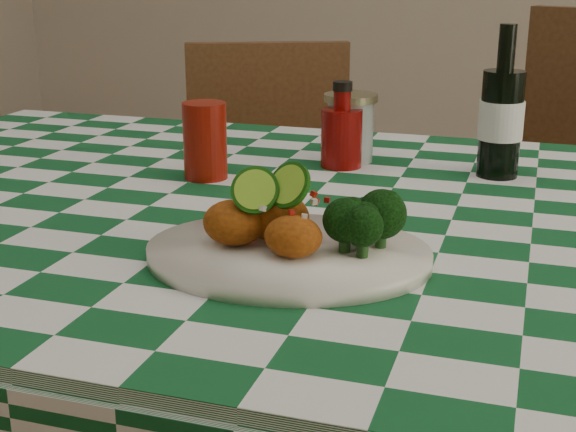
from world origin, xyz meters
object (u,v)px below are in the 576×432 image
(red_tumbler, at_px, (205,141))
(mason_jar, at_px, (350,128))
(fried_chicken_pile, at_px, (277,210))
(plate, at_px, (288,255))
(wooden_chair_left, at_px, (275,237))
(ketchup_bottle, at_px, (342,125))
(beer_bottle, at_px, (502,102))
(wooden_chair_right, at_px, (570,247))

(red_tumbler, xyz_separation_m, mason_jar, (0.19, 0.18, -0.00))
(red_tumbler, bearing_deg, fried_chicken_pile, -54.42)
(plate, relative_size, wooden_chair_left, 0.36)
(fried_chicken_pile, relative_size, wooden_chair_left, 0.15)
(ketchup_bottle, relative_size, beer_bottle, 0.60)
(wooden_chair_left, xyz_separation_m, wooden_chair_right, (0.69, 0.01, 0.05))
(wooden_chair_left, bearing_deg, red_tumbler, -104.02)
(mason_jar, bearing_deg, wooden_chair_right, 51.09)
(red_tumbler, height_order, ketchup_bottle, ketchup_bottle)
(plate, bearing_deg, wooden_chair_right, 70.38)
(beer_bottle, xyz_separation_m, wooden_chair_left, (-0.54, 0.50, -0.45))
(beer_bottle, bearing_deg, ketchup_bottle, -176.28)
(wooden_chair_left, height_order, wooden_chair_right, wooden_chair_right)
(plate, height_order, wooden_chair_right, wooden_chair_right)
(plate, bearing_deg, wooden_chair_left, 109.54)
(wooden_chair_left, relative_size, wooden_chair_right, 0.91)
(plate, distance_m, ketchup_bottle, 0.45)
(plate, xyz_separation_m, mason_jar, (-0.05, 0.49, 0.05))
(mason_jar, bearing_deg, fried_chicken_pile, -86.10)
(ketchup_bottle, bearing_deg, mason_jar, 84.91)
(ketchup_bottle, xyz_separation_m, wooden_chair_right, (0.40, 0.53, -0.35))
(ketchup_bottle, distance_m, wooden_chair_right, 0.75)
(mason_jar, height_order, wooden_chair_right, wooden_chair_right)
(beer_bottle, height_order, wooden_chair_left, beer_bottle)
(fried_chicken_pile, relative_size, mason_jar, 1.18)
(ketchup_bottle, distance_m, beer_bottle, 0.26)
(mason_jar, height_order, wooden_chair_left, wooden_chair_left)
(plate, bearing_deg, mason_jar, 95.35)
(wooden_chair_right, bearing_deg, beer_bottle, -82.31)
(ketchup_bottle, bearing_deg, fried_chicken_pile, -85.21)
(red_tumbler, height_order, wooden_chair_right, wooden_chair_right)
(beer_bottle, height_order, wooden_chair_right, beer_bottle)
(plate, height_order, beer_bottle, beer_bottle)
(red_tumbler, relative_size, wooden_chair_right, 0.12)
(plate, distance_m, wooden_chair_left, 1.08)
(red_tumbler, bearing_deg, beer_bottle, 19.16)
(red_tumbler, relative_size, wooden_chair_left, 0.13)
(plate, relative_size, wooden_chair_right, 0.32)
(mason_jar, distance_m, wooden_chair_right, 0.71)
(wooden_chair_right, bearing_deg, ketchup_bottle, -103.15)
(wooden_chair_left, bearing_deg, ketchup_bottle, -83.98)
(plate, relative_size, red_tumbler, 2.73)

